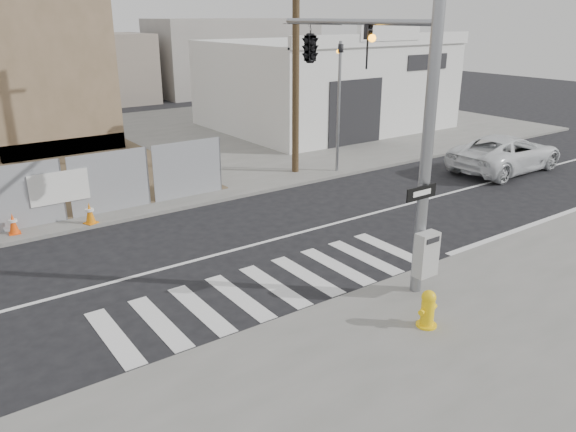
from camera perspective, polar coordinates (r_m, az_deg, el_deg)
ground at (r=15.82m, az=-6.54°, el=-3.75°), size 100.00×100.00×0.00m
sidewalk_far at (r=28.34m, az=-20.60°, el=5.83°), size 50.00×20.00×0.12m
signal_pole at (r=14.34m, az=5.85°, el=13.68°), size 0.96×5.87×7.00m
far_signal_pole at (r=23.06m, az=5.22°, el=12.72°), size 0.16×0.20×5.60m
concrete_wall_right at (r=27.76m, az=-22.49°, el=12.32°), size 5.50×1.30×8.00m
auto_shop at (r=33.37m, az=3.67°, el=13.28°), size 12.00×10.20×5.95m
utility_pole_right at (r=22.69m, az=0.80°, el=17.05°), size 1.60×0.28×10.00m
fire_hydrant at (r=12.15m, az=14.01°, el=-9.12°), size 0.56×0.56×0.82m
suv at (r=25.61m, az=21.29°, el=5.98°), size 5.56×2.67×1.53m
traffic_cone_c at (r=18.54m, az=-26.14°, el=-0.71°), size 0.36×0.36×0.64m
traffic_cone_d at (r=18.53m, az=-19.49°, el=0.27°), size 0.46×0.46×0.68m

